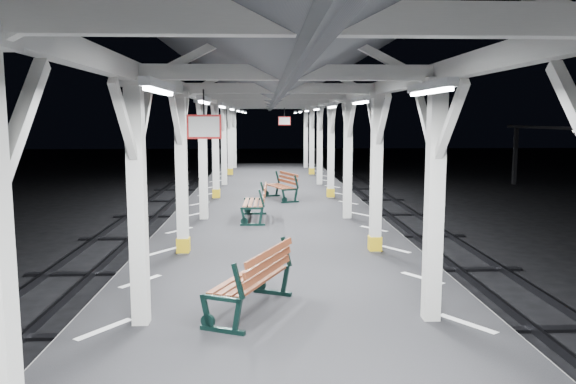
{
  "coord_description": "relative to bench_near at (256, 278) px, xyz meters",
  "views": [
    {
      "loc": [
        -0.3,
        -9.45,
        3.8
      ],
      "look_at": [
        0.2,
        2.56,
        2.2
      ],
      "focal_mm": 35.0,
      "sensor_mm": 36.0,
      "label": 1
    }
  ],
  "objects": [
    {
      "name": "track_right",
      "position": [
        5.44,
        1.63,
        -1.44
      ],
      "size": [
        2.2,
        60.0,
        0.16
      ],
      "color": "#2D2D33",
      "rests_on": "ground"
    },
    {
      "name": "hazard_stripes_right",
      "position": [
        2.89,
        1.63,
        -0.51
      ],
      "size": [
        1.0,
        48.0,
        0.01
      ],
      "primitive_type": "cube",
      "color": "silver",
      "rests_on": "platform"
    },
    {
      "name": "bench_mid",
      "position": [
        -0.07,
        7.41,
        0.0
      ],
      "size": [
        0.71,
        1.8,
        0.97
      ],
      "rotation": [
        0.0,
        0.0,
        -0.02
      ],
      "color": "black",
      "rests_on": "platform"
    },
    {
      "name": "platform",
      "position": [
        0.44,
        1.63,
        -1.01
      ],
      "size": [
        6.0,
        50.0,
        1.0
      ],
      "primitive_type": "cube",
      "color": "black",
      "rests_on": "ground"
    },
    {
      "name": "hazard_stripes_left",
      "position": [
        -2.01,
        1.63,
        -0.51
      ],
      "size": [
        1.0,
        48.0,
        0.01
      ],
      "primitive_type": "cube",
      "color": "silver",
      "rests_on": "platform"
    },
    {
      "name": "canopy",
      "position": [
        0.44,
        1.61,
        3.04
      ],
      "size": [
        5.4,
        49.0,
        4.65
      ],
      "color": "silver",
      "rests_on": "platform"
    },
    {
      "name": "ground",
      "position": [
        0.44,
        1.63,
        -1.51
      ],
      "size": [
        120.0,
        120.0,
        0.0
      ],
      "primitive_type": "plane",
      "color": "black",
      "rests_on": "ground"
    },
    {
      "name": "bench_far",
      "position": [
        0.76,
        11.27,
        -0.02
      ],
      "size": [
        1.19,
        1.82,
        0.92
      ],
      "rotation": [
        0.0,
        0.0,
        0.36
      ],
      "color": "black",
      "rests_on": "platform"
    },
    {
      "name": "bench_near",
      "position": [
        0.0,
        0.0,
        0.0
      ],
      "size": [
        1.29,
        1.89,
        0.97
      ],
      "rotation": [
        0.0,
        0.0,
        -0.4
      ],
      "color": "black",
      "rests_on": "platform"
    }
  ]
}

